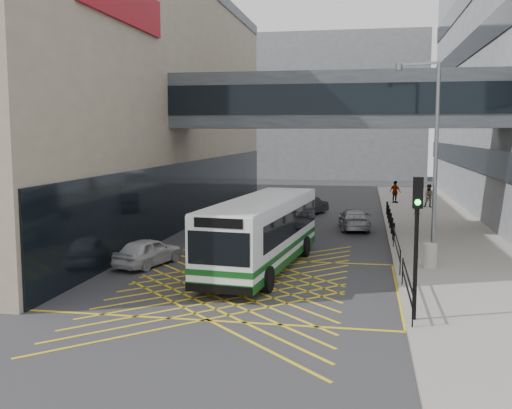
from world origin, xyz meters
The scene contains 18 objects.
ground centered at (0.00, 0.00, 0.00)m, with size 120.00×120.00×0.00m, color #333335.
building_whsmith centered at (-17.98, 16.00, 8.00)m, with size 24.17×42.00×16.00m.
building_far centered at (-2.00, 60.00, 9.00)m, with size 28.00×16.00×18.00m, color slate.
skybridge centered at (3.00, 12.00, 7.50)m, with size 20.00×4.10×3.00m.
pavement centered at (9.00, 15.00, 0.08)m, with size 6.00×54.00×0.16m, color gray.
box_junction centered at (0.00, 0.00, 0.00)m, with size 12.00×9.00×0.01m.
bus centered at (0.52, 2.79, 1.61)m, with size 3.61×10.89×3.00m.
car_white centered at (-4.50, 2.50, 0.62)m, with size 1.60×3.92×1.25m, color silver.
car_dark centered at (0.76, 20.00, 0.68)m, with size 1.69×4.33×1.35m, color black.
car_silver centered at (4.13, 14.15, 0.66)m, with size 1.80×4.26×1.32m, color gray.
traffic_light centered at (6.24, -3.86, 2.96)m, with size 0.31×0.50×4.31m.
street_lamp centered at (7.46, 4.64, 5.03)m, with size 1.89×0.89×8.54m.
litter_bin centered at (7.44, 3.59, 0.66)m, with size 0.58×0.58×1.00m, color #ADA89E.
kerb_railings centered at (6.15, 1.78, 0.88)m, with size 0.05×12.54×1.00m.
bollards centered at (6.25, 15.00, 0.61)m, with size 0.14×10.14×0.90m.
pedestrian_a centered at (8.29, 20.73, 0.94)m, with size 0.62×0.44×1.56m, color gray.
pedestrian_b centered at (9.51, 24.68, 1.03)m, with size 0.85×0.49×1.73m, color gray.
pedestrian_c centered at (7.12, 27.21, 1.04)m, with size 1.05×0.50×1.77m, color gray.
Camera 1 is at (4.72, -21.77, 5.73)m, focal length 42.00 mm.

